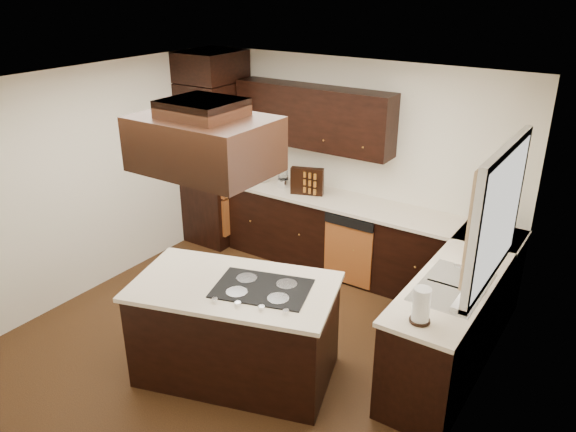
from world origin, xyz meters
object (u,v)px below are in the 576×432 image
object	(u,v)px
oven_column	(216,163)
range_hood	(204,144)
island	(236,332)
spice_rack	(307,181)

from	to	relation	value
oven_column	range_hood	bearing A→B (deg)	-50.26
oven_column	island	xyz separation A→B (m)	(2.01, -2.15, -0.62)
range_hood	oven_column	bearing A→B (deg)	129.74
island	range_hood	size ratio (longest dim) A/B	1.59
range_hood	spice_rack	size ratio (longest dim) A/B	2.69
spice_rack	range_hood	bearing A→B (deg)	-98.54
range_hood	spice_rack	bearing A→B (deg)	101.79
oven_column	island	world-z (taller)	oven_column
island	spice_rack	xyz separation A→B (m)	(-0.61, 2.17, 0.64)
oven_column	range_hood	distance (m)	3.13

